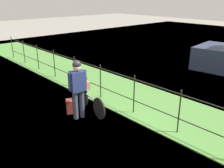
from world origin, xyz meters
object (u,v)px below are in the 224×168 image
object	(u,v)px
wooden_crate	(84,85)
terrier_dog	(84,79)
bicycle_main	(90,101)
cyclist_person	(78,85)
backpack_on_paving	(69,106)

from	to	relation	value
wooden_crate	terrier_dog	world-z (taller)	terrier_dog
bicycle_main	cyclist_person	xyz separation A→B (m)	(0.09, -0.47, 0.67)
terrier_dog	cyclist_person	size ratio (longest dim) A/B	0.19
terrier_dog	cyclist_person	bearing A→B (deg)	-51.23
bicycle_main	cyclist_person	bearing A→B (deg)	-79.11
cyclist_person	terrier_dog	bearing A→B (deg)	128.77
wooden_crate	cyclist_person	distance (m)	0.75
wooden_crate	backpack_on_paving	xyz separation A→B (m)	(-0.00, -0.56, -0.54)
cyclist_person	backpack_on_paving	size ratio (longest dim) A/B	4.21
bicycle_main	backpack_on_paving	distance (m)	0.63
terrier_dog	wooden_crate	bearing A→B (deg)	170.18
cyclist_person	wooden_crate	bearing A→B (deg)	130.11
backpack_on_paving	cyclist_person	bearing A→B (deg)	32.49
bicycle_main	terrier_dog	bearing A→B (deg)	170.18
backpack_on_paving	terrier_dog	bearing A→B (deg)	116.01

